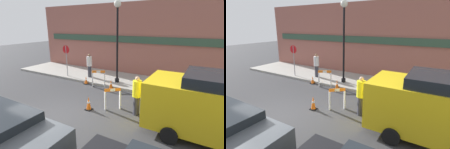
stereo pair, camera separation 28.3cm
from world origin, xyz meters
TOP-DOWN VIEW (x-y plane):
  - ground_plane at (0.00, 0.00)m, footprint 60.00×60.00m
  - sidewalk_slab at (0.00, 6.19)m, footprint 18.00×3.37m
  - storefront_facade at (0.00, 7.95)m, footprint 18.00×0.22m
  - streetlamp_post at (0.16, 5.43)m, footprint 0.44×0.44m
  - stop_sign at (-3.79, 4.90)m, footprint 0.60×0.06m
  - barricade_0 at (1.72, 2.05)m, footprint 0.67×0.60m
  - barricade_1 at (-0.61, 4.35)m, footprint 0.80×0.52m
  - traffic_cone_0 at (0.76, 1.46)m, footprint 0.30×0.30m
  - traffic_cone_1 at (0.28, 4.40)m, footprint 0.30×0.30m
  - traffic_cone_2 at (-1.67, 4.40)m, footprint 0.30×0.30m
  - traffic_cone_3 at (2.89, 3.50)m, footprint 0.30×0.30m
  - person_worker at (2.87, 2.14)m, footprint 0.54×0.54m
  - person_pedestrian at (-2.16, 5.48)m, footprint 0.52×0.52m

SIDE VIEW (x-z plane):
  - ground_plane at x=0.00m, z-range 0.00..0.00m
  - sidewalk_slab at x=0.00m, z-range 0.00..0.14m
  - traffic_cone_3 at x=2.89m, z-range -0.01..0.45m
  - traffic_cone_2 at x=-1.67m, z-range -0.01..0.51m
  - traffic_cone_1 at x=0.28m, z-range -0.01..0.61m
  - traffic_cone_0 at x=0.76m, z-range -0.01..0.65m
  - barricade_0 at x=1.72m, z-range 0.03..1.09m
  - barricade_1 at x=-0.61m, z-range 0.04..1.12m
  - person_worker at x=2.87m, z-range 0.06..1.84m
  - person_pedestrian at x=-2.16m, z-range 0.20..1.92m
  - stop_sign at x=-3.79m, z-range 0.53..2.82m
  - storefront_facade at x=0.00m, z-range 0.00..5.50m
  - streetlamp_post at x=0.16m, z-range 0.88..6.05m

